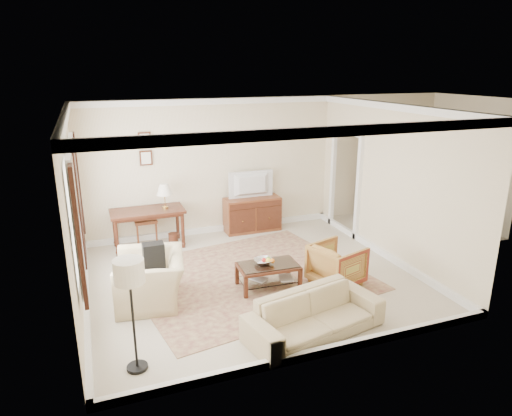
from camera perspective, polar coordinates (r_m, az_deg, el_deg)
room_shell at (r=7.32m, az=-0.65°, el=9.11°), size 5.51×5.01×2.91m
annex_bedroom at (r=11.03m, az=19.71°, el=-0.50°), size 3.00×2.70×2.90m
window_front at (r=6.43m, az=-21.62°, el=-1.72°), size 0.12×1.56×1.80m
window_rear at (r=7.97m, az=-21.57°, el=1.79°), size 0.12×1.56×1.80m
doorway at (r=10.09m, az=11.05°, el=2.95°), size 0.10×1.12×2.25m
rug at (r=8.04m, az=-1.06°, el=-8.57°), size 4.26×3.81×0.01m
writing_desk at (r=9.35m, az=-13.41°, el=-0.87°), size 1.44×0.72×0.79m
desk_chair at (r=9.73m, az=-13.72°, el=-1.14°), size 0.47×0.47×1.05m
desk_lamp at (r=9.29m, az=-11.35°, el=1.47°), size 0.32×0.32×0.50m
framed_prints at (r=9.48m, az=-13.68°, el=7.23°), size 0.25×0.04×0.68m
sideboard at (r=10.12m, az=-0.48°, el=-0.78°), size 1.23×0.47×0.76m
tv at (r=9.87m, az=-0.45°, el=3.94°), size 0.96×0.55×0.13m
coffee_table at (r=7.56m, az=1.53°, el=-7.72°), size 1.01×0.62×0.42m
fruit_bowl at (r=7.52m, az=0.92°, el=-6.56°), size 0.42×0.42×0.10m
book_a at (r=7.53m, az=-0.21°, el=-9.10°), size 0.25×0.19×0.38m
book_b at (r=7.64m, az=2.98°, el=-8.75°), size 0.28×0.10×0.38m
striped_armchair at (r=7.76m, az=10.08°, el=-6.73°), size 0.90×0.93×0.77m
club_armchair at (r=7.23m, az=-13.11°, el=-7.72°), size 0.94×1.28×1.02m
backpack at (r=7.18m, az=-12.67°, el=-5.66°), size 0.24×0.34×0.40m
sofa at (r=6.36m, az=7.36°, el=-12.32°), size 2.03×0.96×0.76m
floor_lamp at (r=5.44m, az=-15.53°, el=-8.63°), size 0.35×0.35×1.43m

